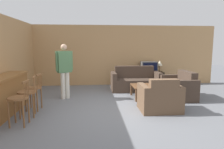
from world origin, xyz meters
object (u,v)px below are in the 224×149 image
at_px(bar_chair_near, 19,101).
at_px(armchair_near, 160,99).
at_px(loveseat_right, 179,88).
at_px(table_lamp, 160,63).
at_px(tv, 149,67).
at_px(couch_far, 135,82).
at_px(coffee_table, 142,87).
at_px(tv_unit, 148,79).
at_px(bar_chair_mid, 27,95).
at_px(bar_chair_far, 34,90).
at_px(person_by_window, 65,68).

distance_m(bar_chair_near, armchair_near, 3.41).
height_order(loveseat_right, table_lamp, table_lamp).
bearing_deg(bar_chair_near, tv, 45.84).
bearing_deg(table_lamp, bar_chair_near, -137.41).
height_order(bar_chair_near, armchair_near, bar_chair_near).
bearing_deg(couch_far, table_lamp, 35.03).
distance_m(bar_chair_near, loveseat_right, 4.85).
relative_size(loveseat_right, tv, 1.97).
height_order(loveseat_right, coffee_table, loveseat_right).
bearing_deg(table_lamp, loveseat_right, -90.47).
xyz_separation_m(couch_far, tv_unit, (0.76, 0.87, -0.03)).
distance_m(couch_far, tv_unit, 1.16).
bearing_deg(bar_chair_mid, coffee_table, 24.71).
bearing_deg(loveseat_right, bar_chair_far, -168.67).
bearing_deg(bar_chair_mid, tv_unit, 41.68).
xyz_separation_m(bar_chair_far, table_lamp, (4.45, 3.02, 0.41)).
xyz_separation_m(bar_chair_mid, bar_chair_far, (0.00, 0.51, 0.00)).
height_order(bar_chair_near, tv_unit, bar_chair_near).
bearing_deg(tv_unit, person_by_window, -149.95).
distance_m(bar_chair_far, tv_unit, 4.99).
bearing_deg(tv, tv_unit, 90.00).
distance_m(bar_chair_far, loveseat_right, 4.53).
relative_size(couch_far, tv_unit, 1.49).
distance_m(bar_chair_mid, armchair_near, 3.35).
bearing_deg(tv, coffee_table, -110.79).
xyz_separation_m(bar_chair_near, tv, (3.97, 4.09, 0.27)).
height_order(couch_far, armchair_near, couch_far).
relative_size(bar_chair_near, couch_far, 0.53).
xyz_separation_m(bar_chair_mid, armchair_near, (3.34, 0.11, -0.22)).
relative_size(bar_chair_mid, tv, 1.46).
bearing_deg(table_lamp, couch_far, -144.97).
bearing_deg(armchair_near, loveseat_right, 49.56).
distance_m(couch_far, armchair_near, 2.55).
height_order(couch_far, tv_unit, couch_far).
height_order(tv_unit, person_by_window, person_by_window).
relative_size(armchair_near, person_by_window, 0.59).
distance_m(armchair_near, coffee_table, 1.36).
distance_m(bar_chair_near, couch_far, 4.55).
bearing_deg(coffee_table, bar_chair_near, -147.59).
bearing_deg(bar_chair_far, person_by_window, 59.11).
distance_m(table_lamp, person_by_window, 4.24).
height_order(loveseat_right, tv, tv).
bearing_deg(bar_chair_near, table_lamp, 42.59).
height_order(bar_chair_far, loveseat_right, bar_chair_far).
xyz_separation_m(loveseat_right, tv, (-0.46, 2.13, 0.50)).
xyz_separation_m(bar_chair_far, armchair_near, (3.34, -0.40, -0.22)).
bearing_deg(bar_chair_mid, person_by_window, 67.71).
relative_size(bar_chair_near, bar_chair_far, 1.00).
relative_size(couch_far, tv, 2.77).
xyz_separation_m(coffee_table, person_by_window, (-2.52, 0.16, 0.65)).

